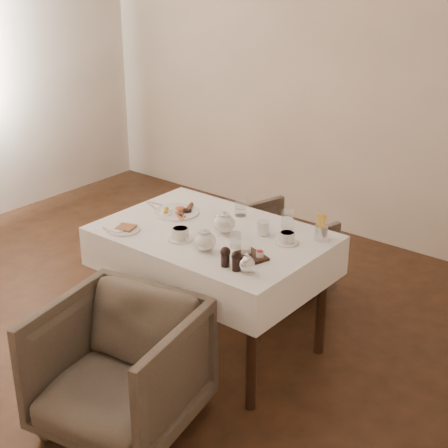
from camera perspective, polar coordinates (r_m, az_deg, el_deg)
table at (r=3.95m, az=-0.96°, el=-2.20°), size 1.28×0.88×0.75m
armchair_near at (r=3.50m, az=-8.68°, el=-11.82°), size 0.85×0.87×0.67m
armchair_far at (r=4.71m, az=4.19°, el=-2.55°), size 0.78×0.80×0.59m
breakfast_plate at (r=4.17m, az=-3.90°, el=1.05°), size 0.28×0.28×0.03m
side_plate at (r=3.96m, az=-8.49°, el=-0.40°), size 0.19×0.19×0.02m
teapot_centre at (r=3.86m, az=0.01°, el=0.18°), size 0.20×0.17×0.14m
teapot_front at (r=3.65m, az=-1.59°, el=-1.30°), size 0.20×0.18×0.13m
creamer at (r=3.86m, az=3.25°, el=-0.30°), size 0.08×0.08×0.08m
teacup_near at (r=3.80m, az=-3.63°, el=-0.87°), size 0.14×0.14×0.07m
teacup_far at (r=3.76m, az=5.28°, el=-1.19°), size 0.13×0.13×0.06m
glass_left at (r=4.11m, az=1.38°, el=1.35°), size 0.08×0.08×0.10m
glass_mid at (r=3.70m, az=0.98°, el=-1.34°), size 0.07×0.07×0.09m
glass_right at (r=3.96m, az=5.30°, el=0.42°), size 0.09×0.09×0.10m
condiment_board at (r=3.60m, az=2.30°, el=-2.57°), size 0.20×0.16×0.04m
pepper_mill_left at (r=3.48m, az=0.11°, el=-2.72°), size 0.07×0.07×0.11m
pepper_mill_right at (r=3.44m, az=1.05°, el=-3.07°), size 0.06×0.06×0.11m
silver_pot at (r=3.42m, az=1.91°, el=-3.24°), size 0.10×0.08×0.11m
fries_cup at (r=3.81m, az=8.09°, el=-0.40°), size 0.07×0.07×0.15m
cutlery_fork at (r=4.30m, az=-5.31°, el=1.60°), size 0.21×0.03×0.00m
cutlery_knife at (r=4.27m, az=-5.89°, el=1.39°), size 0.18×0.08×0.00m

